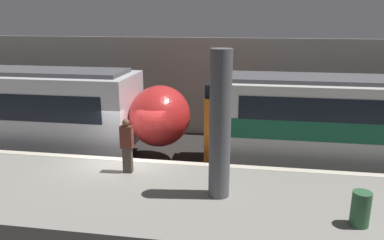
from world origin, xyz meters
The scene contains 6 objects.
ground_plane centered at (0.00, 0.00, 0.00)m, with size 120.00×120.00×0.00m, color #282623.
platform centered at (0.00, -2.31, 0.53)m, with size 40.00×4.62×1.08m.
station_rear_barrier centered at (0.00, 6.59, 2.42)m, with size 50.00×0.15×4.83m.
support_pillar_near centered at (3.52, -2.26, 3.06)m, with size 0.57×0.57×3.99m.
person_waiting centered at (0.55, -1.15, 2.00)m, with size 0.38×0.24×1.75m.
trash_bin centered at (6.93, -3.26, 1.49)m, with size 0.44×0.44×0.85m.
Camera 1 is at (4.31, -11.64, 5.83)m, focal length 35.00 mm.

